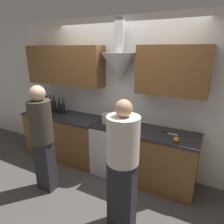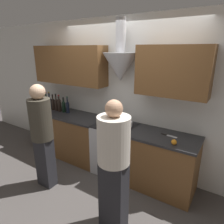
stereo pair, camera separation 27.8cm
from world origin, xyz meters
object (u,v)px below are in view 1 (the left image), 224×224
(orange_fruit, at_px, (176,140))
(person_foreground_left, at_px, (42,135))
(wine_bottle_3, at_px, (47,105))
(stove_range, at_px, (115,148))
(wine_bottle_0, at_px, (36,103))
(mixing_bowl, at_px, (124,123))
(wine_bottle_5, at_px, (54,106))
(wine_bottle_1, at_px, (40,103))
(wine_bottle_4, at_px, (51,105))
(wine_bottle_7, at_px, (63,108))
(wine_bottle_6, at_px, (59,107))
(stock_pot, at_px, (108,118))
(wine_bottle_2, at_px, (44,104))
(person_foreground_right, at_px, (123,163))

(orange_fruit, height_order, person_foreground_left, person_foreground_left)
(wine_bottle_3, xyz_separation_m, orange_fruit, (2.58, -0.23, -0.10))
(stove_range, height_order, wine_bottle_0, wine_bottle_0)
(wine_bottle_3, relative_size, mixing_bowl, 1.24)
(wine_bottle_5, distance_m, orange_fruit, 2.40)
(person_foreground_left, bearing_deg, wine_bottle_3, 130.93)
(wine_bottle_0, relative_size, mixing_bowl, 1.36)
(wine_bottle_1, distance_m, mixing_bowl, 1.89)
(mixing_bowl, relative_size, person_foreground_left, 0.16)
(orange_fruit, xyz_separation_m, person_foreground_left, (-1.76, -0.72, -0.01))
(wine_bottle_4, distance_m, mixing_bowl, 1.59)
(wine_bottle_7, bearing_deg, stove_range, -2.10)
(person_foreground_left, bearing_deg, wine_bottle_6, 118.61)
(stock_pot, bearing_deg, wine_bottle_7, 178.81)
(wine_bottle_3, distance_m, wine_bottle_5, 0.19)
(wine_bottle_2, xyz_separation_m, person_foreground_right, (2.25, -1.04, -0.14))
(stove_range, distance_m, stock_pot, 0.54)
(orange_fruit, bearing_deg, wine_bottle_5, 174.77)
(wine_bottle_6, bearing_deg, stove_range, -1.67)
(person_foreground_right, bearing_deg, orange_fruit, 62.18)
(wine_bottle_4, bearing_deg, person_foreground_right, -26.86)
(stove_range, distance_m, wine_bottle_3, 1.64)
(wine_bottle_2, relative_size, wine_bottle_4, 1.05)
(wine_bottle_3, relative_size, wine_bottle_5, 0.95)
(wine_bottle_0, height_order, wine_bottle_6, wine_bottle_0)
(wine_bottle_2, distance_m, mixing_bowl, 1.80)
(stock_pot, bearing_deg, person_foreground_right, -53.66)
(wine_bottle_4, bearing_deg, person_foreground_left, -52.56)
(wine_bottle_4, relative_size, wine_bottle_6, 1.15)
(wine_bottle_1, xyz_separation_m, person_foreground_left, (1.02, -0.94, -0.12))
(person_foreground_right, bearing_deg, wine_bottle_3, 154.16)
(wine_bottle_0, relative_size, wine_bottle_1, 1.01)
(stove_range, relative_size, wine_bottle_1, 2.51)
(wine_bottle_0, relative_size, wine_bottle_5, 1.04)
(wine_bottle_3, bearing_deg, stove_range, -1.07)
(stock_pot, distance_m, person_foreground_left, 1.10)
(person_foreground_left, bearing_deg, wine_bottle_5, 123.85)
(wine_bottle_7, bearing_deg, stock_pot, -1.19)
(mixing_bowl, bearing_deg, wine_bottle_3, -179.23)
(wine_bottle_2, bearing_deg, wine_bottle_5, -1.85)
(wine_bottle_1, xyz_separation_m, orange_fruit, (2.77, -0.22, -0.11))
(wine_bottle_2, xyz_separation_m, wine_bottle_4, (0.20, -0.00, -0.00))
(mixing_bowl, bearing_deg, wine_bottle_5, -178.87)
(wine_bottle_4, height_order, orange_fruit, wine_bottle_4)
(wine_bottle_4, height_order, wine_bottle_5, wine_bottle_4)
(stove_range, height_order, wine_bottle_3, wine_bottle_3)
(wine_bottle_4, relative_size, mixing_bowl, 1.32)
(wine_bottle_0, bearing_deg, wine_bottle_6, 1.18)
(stove_range, height_order, wine_bottle_1, wine_bottle_1)
(stock_pot, relative_size, person_foreground_left, 0.13)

